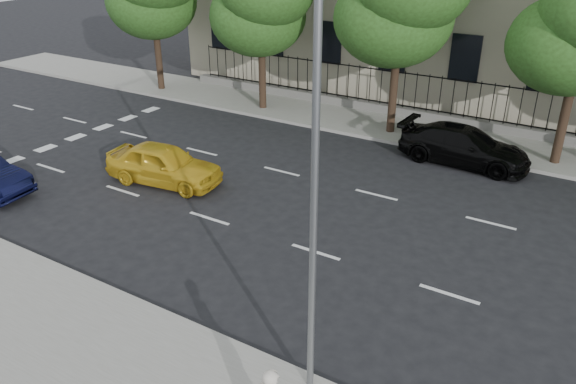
# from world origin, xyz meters

# --- Properties ---
(ground) EXTENTS (120.00, 120.00, 0.00)m
(ground) POSITION_xyz_m (0.00, 0.00, 0.00)
(ground) COLOR black
(ground) RESTS_ON ground
(far_sidewalk) EXTENTS (60.00, 4.00, 0.15)m
(far_sidewalk) POSITION_xyz_m (0.00, 14.00, 0.07)
(far_sidewalk) COLOR gray
(far_sidewalk) RESTS_ON ground
(lane_markings) EXTENTS (49.60, 4.62, 0.01)m
(lane_markings) POSITION_xyz_m (0.00, 4.75, 0.01)
(lane_markings) COLOR silver
(lane_markings) RESTS_ON ground
(crosswalk) EXTENTS (0.50, 12.10, 0.01)m
(crosswalk) POSITION_xyz_m (-14.00, 4.60, 0.01)
(crosswalk) COLOR silver
(crosswalk) RESTS_ON ground
(iron_fence) EXTENTS (30.00, 0.50, 2.20)m
(iron_fence) POSITION_xyz_m (0.00, 15.70, 0.65)
(iron_fence) COLOR slate
(iron_fence) RESTS_ON far_sidewalk
(street_light) EXTENTS (0.25, 3.32, 8.05)m
(street_light) POSITION_xyz_m (2.50, -1.77, 5.15)
(street_light) COLOR slate
(street_light) RESTS_ON near_sidewalk
(yellow_taxi) EXTENTS (4.59, 2.35, 1.50)m
(yellow_taxi) POSITION_xyz_m (-7.16, 3.87, 0.75)
(yellow_taxi) COLOR gold
(yellow_taxi) RESTS_ON ground
(black_sedan) EXTENTS (5.24, 2.31, 1.50)m
(black_sedan) POSITION_xyz_m (1.78, 11.50, 0.75)
(black_sedan) COLOR black
(black_sedan) RESTS_ON ground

